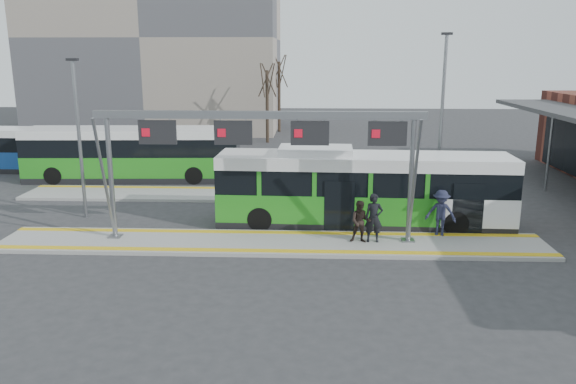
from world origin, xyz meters
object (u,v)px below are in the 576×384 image
(gantry, at_px, (263,138))
(passenger_b, at_px, (361,222))
(passenger_a, at_px, (374,218))
(hero_bus, at_px, (362,190))
(passenger_c, at_px, (441,213))

(gantry, bearing_deg, passenger_b, -2.79)
(passenger_a, bearing_deg, hero_bus, 96.50)
(passenger_b, xyz_separation_m, passenger_c, (3.38, 1.04, 0.11))
(hero_bus, distance_m, passenger_c, 3.62)
(passenger_b, bearing_deg, passenger_c, 21.77)
(gantry, distance_m, passenger_a, 5.45)
(hero_bus, bearing_deg, passenger_c, -28.58)
(gantry, xyz_separation_m, passenger_c, (7.29, 0.85, -3.18))
(gantry, xyz_separation_m, passenger_a, (4.43, -0.09, -3.17))
(gantry, xyz_separation_m, passenger_b, (3.90, -0.19, -3.30))
(passenger_b, bearing_deg, passenger_a, 15.15)
(passenger_c, bearing_deg, passenger_b, -145.39)
(gantry, distance_m, passenger_c, 8.00)
(hero_bus, relative_size, passenger_a, 6.58)
(passenger_b, distance_m, passenger_c, 3.54)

